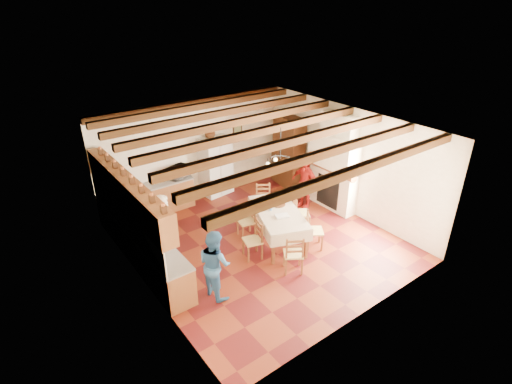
# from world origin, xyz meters

# --- Properties ---
(floor) EXTENTS (6.00, 6.50, 0.02)m
(floor) POSITION_xyz_m (0.00, 0.00, -0.01)
(floor) COLOR #4B1011
(floor) RESTS_ON ground
(ceiling) EXTENTS (6.00, 6.50, 0.02)m
(ceiling) POSITION_xyz_m (0.00, 0.00, 3.01)
(ceiling) COLOR white
(ceiling) RESTS_ON ground
(wall_back) EXTENTS (6.00, 0.02, 3.00)m
(wall_back) POSITION_xyz_m (0.00, 3.26, 1.50)
(wall_back) COLOR beige
(wall_back) RESTS_ON ground
(wall_front) EXTENTS (6.00, 0.02, 3.00)m
(wall_front) POSITION_xyz_m (0.00, -3.26, 1.50)
(wall_front) COLOR beige
(wall_front) RESTS_ON ground
(wall_left) EXTENTS (0.02, 6.50, 3.00)m
(wall_left) POSITION_xyz_m (-3.01, 0.00, 1.50)
(wall_left) COLOR beige
(wall_left) RESTS_ON ground
(wall_right) EXTENTS (0.02, 6.50, 3.00)m
(wall_right) POSITION_xyz_m (3.01, 0.00, 1.50)
(wall_right) COLOR beige
(wall_right) RESTS_ON ground
(ceiling_beams) EXTENTS (6.00, 6.30, 0.16)m
(ceiling_beams) POSITION_xyz_m (0.00, 0.00, 2.91)
(ceiling_beams) COLOR #381A0E
(ceiling_beams) RESTS_ON ground
(lower_cabinets_left) EXTENTS (0.60, 4.30, 0.86)m
(lower_cabinets_left) POSITION_xyz_m (-2.70, 1.05, 0.43)
(lower_cabinets_left) COLOR brown
(lower_cabinets_left) RESTS_ON ground
(lower_cabinets_back) EXTENTS (2.30, 0.60, 0.86)m
(lower_cabinets_back) POSITION_xyz_m (-1.55, 2.95, 0.43)
(lower_cabinets_back) COLOR brown
(lower_cabinets_back) RESTS_ON ground
(countertop_left) EXTENTS (0.62, 4.30, 0.04)m
(countertop_left) POSITION_xyz_m (-2.70, 1.05, 0.88)
(countertop_left) COLOR slate
(countertop_left) RESTS_ON lower_cabinets_left
(countertop_back) EXTENTS (2.34, 0.62, 0.04)m
(countertop_back) POSITION_xyz_m (-1.55, 2.95, 0.88)
(countertop_back) COLOR slate
(countertop_back) RESTS_ON lower_cabinets_back
(backsplash_left) EXTENTS (0.03, 4.30, 0.60)m
(backsplash_left) POSITION_xyz_m (-2.98, 1.05, 1.20)
(backsplash_left) COLOR silver
(backsplash_left) RESTS_ON ground
(backsplash_back) EXTENTS (2.30, 0.03, 0.60)m
(backsplash_back) POSITION_xyz_m (-1.55, 3.23, 1.20)
(backsplash_back) COLOR silver
(backsplash_back) RESTS_ON ground
(upper_cabinets) EXTENTS (0.35, 4.20, 0.70)m
(upper_cabinets) POSITION_xyz_m (-2.83, 1.05, 1.85)
(upper_cabinets) COLOR brown
(upper_cabinets) RESTS_ON ground
(fireplace) EXTENTS (0.56, 1.60, 2.80)m
(fireplace) POSITION_xyz_m (2.72, 0.20, 1.40)
(fireplace) COLOR beige
(fireplace) RESTS_ON ground
(wall_picture) EXTENTS (0.34, 0.03, 0.42)m
(wall_picture) POSITION_xyz_m (1.55, 3.23, 1.85)
(wall_picture) COLOR black
(wall_picture) RESTS_ON ground
(refrigerator) EXTENTS (0.99, 0.85, 1.82)m
(refrigerator) POSITION_xyz_m (0.55, 3.06, 0.91)
(refrigerator) COLOR silver
(refrigerator) RESTS_ON floor
(hutch) EXTENTS (0.67, 1.31, 2.28)m
(hutch) POSITION_xyz_m (2.75, 2.14, 1.14)
(hutch) COLOR #38220F
(hutch) RESTS_ON floor
(dining_table) EXTENTS (1.64, 2.20, 0.86)m
(dining_table) POSITION_xyz_m (0.37, -0.26, 0.78)
(dining_table) COLOR beige
(dining_table) RESTS_ON floor
(chandelier) EXTENTS (0.47, 0.47, 0.03)m
(chandelier) POSITION_xyz_m (0.37, -0.26, 2.25)
(chandelier) COLOR black
(chandelier) RESTS_ON ground
(chair_left_near) EXTENTS (0.50, 0.51, 0.96)m
(chair_left_near) POSITION_xyz_m (-0.55, -0.43, 0.48)
(chair_left_near) COLOR brown
(chair_left_near) RESTS_ON floor
(chair_left_far) EXTENTS (0.48, 0.50, 0.96)m
(chair_left_far) POSITION_xyz_m (-0.14, 0.39, 0.48)
(chair_left_far) COLOR brown
(chair_left_far) RESTS_ON floor
(chair_right_near) EXTENTS (0.57, 0.57, 0.96)m
(chair_right_near) POSITION_xyz_m (0.92, -0.99, 0.48)
(chair_right_near) COLOR brown
(chair_right_near) RESTS_ON floor
(chair_right_far) EXTENTS (0.56, 0.57, 0.96)m
(chair_right_far) POSITION_xyz_m (1.25, -0.15, 0.48)
(chair_right_far) COLOR brown
(chair_right_far) RESTS_ON floor
(chair_end_near) EXTENTS (0.57, 0.57, 0.96)m
(chair_end_near) POSITION_xyz_m (-0.12, -1.40, 0.48)
(chair_end_near) COLOR brown
(chair_end_near) RESTS_ON floor
(chair_end_far) EXTENTS (0.57, 0.56, 0.96)m
(chair_end_far) POSITION_xyz_m (0.84, 0.95, 0.48)
(chair_end_far) COLOR brown
(chair_end_far) RESTS_ON floor
(person_man) EXTENTS (0.68, 0.81, 1.90)m
(person_man) POSITION_xyz_m (-2.33, 0.35, 0.95)
(person_man) COLOR white
(person_man) RESTS_ON floor
(person_woman_blue) EXTENTS (0.64, 0.79, 1.52)m
(person_woman_blue) POSITION_xyz_m (-1.92, -1.01, 0.76)
(person_woman_blue) COLOR #2C5888
(person_woman_blue) RESTS_ON floor
(person_woman_red) EXTENTS (0.50, 0.94, 1.53)m
(person_woman_red) POSITION_xyz_m (2.15, 0.71, 0.76)
(person_woman_red) COLOR #9F1814
(person_woman_red) RESTS_ON floor
(microwave) EXTENTS (0.68, 0.55, 0.33)m
(microwave) POSITION_xyz_m (-0.70, 2.95, 1.06)
(microwave) COLOR silver
(microwave) RESTS_ON countertop_back
(fridge_vase) EXTENTS (0.35, 0.35, 0.32)m
(fridge_vase) POSITION_xyz_m (0.46, 3.06, 1.98)
(fridge_vase) COLOR #38220F
(fridge_vase) RESTS_ON refrigerator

